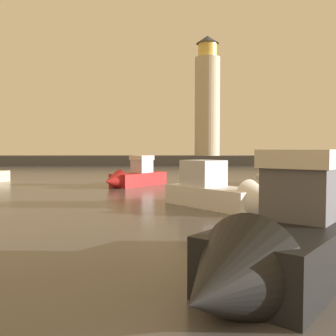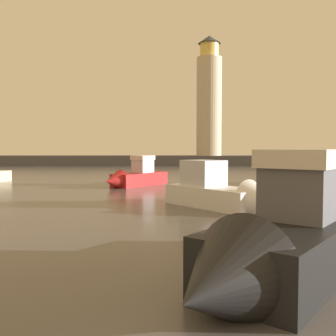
{
  "view_description": "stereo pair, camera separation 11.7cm",
  "coord_description": "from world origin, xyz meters",
  "px_view_note": "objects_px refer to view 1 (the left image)",
  "views": [
    {
      "loc": [
        0.15,
        -2.5,
        2.74
      ],
      "look_at": [
        0.56,
        15.3,
        1.83
      ],
      "focal_mm": 40.42,
      "sensor_mm": 36.0,
      "label": 1
    },
    {
      "loc": [
        0.27,
        -2.5,
        2.74
      ],
      "look_at": [
        0.56,
        15.3,
        1.83
      ],
      "focal_mm": 40.42,
      "sensor_mm": 36.0,
      "label": 2
    }
  ],
  "objects_px": {
    "motorboat_1": "(281,243)",
    "motorboat_5": "(226,194)",
    "lighthouse": "(207,99)",
    "motorboat_6": "(133,177)",
    "motorboat_3": "(286,176)"
  },
  "relations": [
    {
      "from": "motorboat_1",
      "to": "motorboat_6",
      "type": "bearing_deg",
      "value": 102.24
    },
    {
      "from": "motorboat_1",
      "to": "motorboat_3",
      "type": "height_order",
      "value": "motorboat_1"
    },
    {
      "from": "motorboat_6",
      "to": "motorboat_1",
      "type": "bearing_deg",
      "value": -77.76
    },
    {
      "from": "lighthouse",
      "to": "motorboat_1",
      "type": "xyz_separation_m",
      "value": [
        -5.38,
        -54.49,
        -9.98
      ]
    },
    {
      "from": "lighthouse",
      "to": "motorboat_6",
      "type": "xyz_separation_m",
      "value": [
        -9.77,
        -34.28,
        -10.15
      ]
    },
    {
      "from": "motorboat_1",
      "to": "motorboat_6",
      "type": "height_order",
      "value": "motorboat_1"
    },
    {
      "from": "lighthouse",
      "to": "motorboat_5",
      "type": "distance_m",
      "value": 46.26
    },
    {
      "from": "motorboat_1",
      "to": "motorboat_3",
      "type": "xyz_separation_m",
      "value": [
        7.13,
        20.92,
        -0.2
      ]
    },
    {
      "from": "motorboat_3",
      "to": "motorboat_5",
      "type": "height_order",
      "value": "motorboat_5"
    },
    {
      "from": "motorboat_5",
      "to": "motorboat_6",
      "type": "distance_m",
      "value": 11.71
    },
    {
      "from": "motorboat_1",
      "to": "motorboat_5",
      "type": "height_order",
      "value": "motorboat_1"
    },
    {
      "from": "motorboat_1",
      "to": "motorboat_6",
      "type": "distance_m",
      "value": 20.68
    },
    {
      "from": "motorboat_5",
      "to": "motorboat_1",
      "type": "bearing_deg",
      "value": -93.52
    },
    {
      "from": "motorboat_3",
      "to": "motorboat_5",
      "type": "relative_size",
      "value": 1.11
    },
    {
      "from": "motorboat_6",
      "to": "motorboat_3",
      "type": "bearing_deg",
      "value": 3.54
    }
  ]
}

